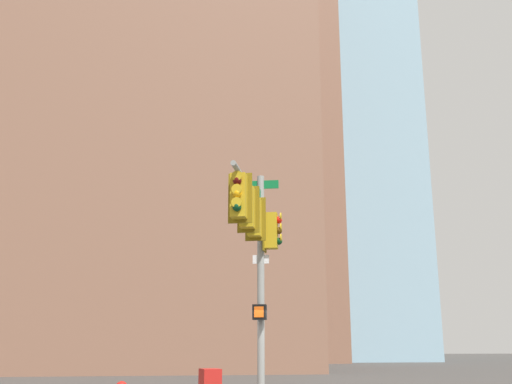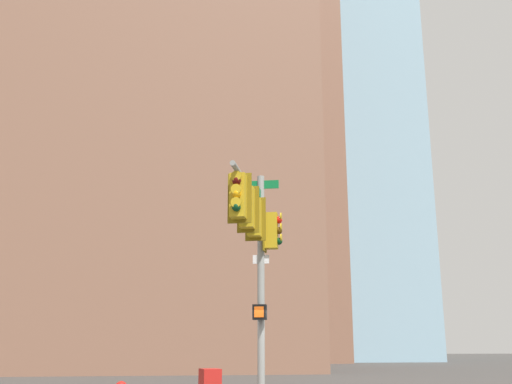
{
  "view_description": "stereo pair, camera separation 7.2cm",
  "coord_description": "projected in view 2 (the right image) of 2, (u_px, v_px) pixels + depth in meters",
  "views": [
    {
      "loc": [
        -2.96,
        -16.61,
        1.59
      ],
      "look_at": [
        -0.39,
        -1.3,
        5.59
      ],
      "focal_mm": 41.92,
      "sensor_mm": 36.0,
      "label": 1
    },
    {
      "loc": [
        -2.88,
        -16.62,
        1.59
      ],
      "look_at": [
        -0.39,
        -1.3,
        5.59
      ],
      "focal_mm": 41.92,
      "sensor_mm": 36.0,
      "label": 2
    }
  ],
  "objects": [
    {
      "name": "signal_pole_assembly",
      "position": [
        256.0,
        234.0,
        15.34
      ],
      "size": [
        1.96,
        4.5,
        6.28
      ],
      "rotation": [
        0.0,
        0.0,
        4.4
      ],
      "color": "gray",
      "rests_on": "ground_plane"
    },
    {
      "name": "building_brick_nearside",
      "position": [
        119.0,
        73.0,
        46.69
      ],
      "size": [
        27.22,
        19.26,
        44.54
      ],
      "primitive_type": "cube",
      "color": "#845B47",
      "rests_on": "ground_plane"
    },
    {
      "name": "building_brick_midblock",
      "position": [
        242.0,
        153.0,
        67.34
      ],
      "size": [
        18.3,
        18.75,
        45.31
      ],
      "primitive_type": "cube",
      "color": "#845B47",
      "rests_on": "ground_plane"
    },
    {
      "name": "building_glass_tower",
      "position": [
        286.0,
        22.0,
        78.96
      ],
      "size": [
        26.3,
        23.86,
        86.13
      ],
      "primitive_type": "cube",
      "color": "#8CB2C6",
      "rests_on": "ground_plane"
    }
  ]
}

